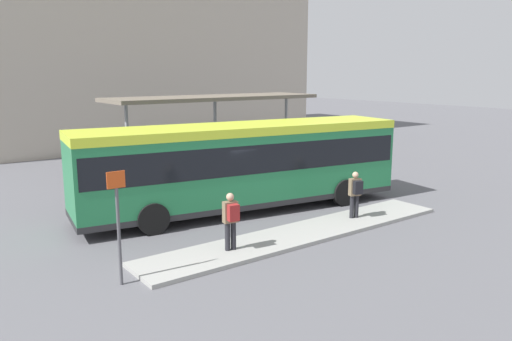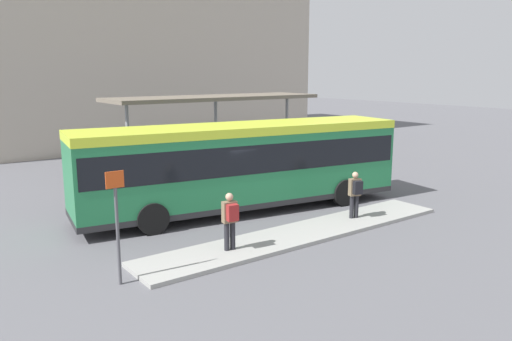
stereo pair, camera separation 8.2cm
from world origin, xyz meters
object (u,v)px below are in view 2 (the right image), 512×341
city_bus (243,161)px  pedestrian_waiting (355,192)px  pedestrian_companion (230,218)px  platform_sign (117,223)px  potted_planter_near_shelter (304,162)px  bicycle_red (358,165)px  bicycle_orange (346,162)px

city_bus → pedestrian_waiting: bearing=-47.6°
pedestrian_companion → platform_sign: 3.31m
potted_planter_near_shelter → bicycle_red: bearing=-23.3°
pedestrian_companion → bicycle_red: pedestrian_companion is taller
pedestrian_waiting → bicycle_red: pedestrian_waiting is taller
potted_planter_near_shelter → pedestrian_waiting: bearing=-119.6°
platform_sign → bicycle_orange: bearing=24.7°
city_bus → pedestrian_companion: 4.64m
city_bus → potted_planter_near_shelter: city_bus is taller
pedestrian_waiting → pedestrian_companion: 5.18m
bicycle_orange → pedestrian_companion: bearing=-63.4°
pedestrian_waiting → pedestrian_companion: (-5.18, -0.11, 0.02)m
bicycle_red → potted_planter_near_shelter: size_ratio=1.27×
bicycle_red → bicycle_orange: bearing=0.0°
pedestrian_waiting → platform_sign: platform_sign is taller
city_bus → platform_sign: (-6.18, -3.65, -0.31)m
pedestrian_waiting → platform_sign: size_ratio=0.58×
pedestrian_companion → platform_sign: platform_sign is taller
bicycle_red → platform_sign: platform_sign is taller
pedestrian_companion → bicycle_red: 13.39m
pedestrian_companion → platform_sign: (-3.28, -0.11, 0.49)m
city_bus → pedestrian_companion: bearing=-120.6°
pedestrian_companion → bicycle_red: bearing=-54.3°
city_bus → platform_sign: 7.18m
pedestrian_waiting → pedestrian_companion: size_ratio=0.98×
bicycle_red → platform_sign: bearing=106.6°
potted_planter_near_shelter → platform_sign: platform_sign is taller
pedestrian_companion → bicycle_red: size_ratio=1.09×
bicycle_orange → platform_sign: platform_sign is taller
city_bus → platform_sign: size_ratio=4.42×
platform_sign → bicycle_red: bearing=22.2°
bicycle_red → platform_sign: 16.44m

